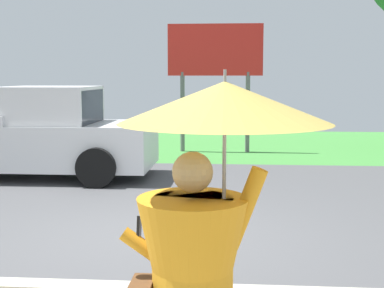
% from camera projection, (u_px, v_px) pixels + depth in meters
% --- Properties ---
extents(ground_plane, '(40.00, 22.00, 0.20)m').
position_uv_depth(ground_plane, '(178.00, 192.00, 10.19)').
color(ground_plane, '#4C4C4F').
extents(monk_pedestrian, '(1.14, 1.13, 2.13)m').
position_uv_depth(monk_pedestrian, '(201.00, 252.00, 2.97)').
color(monk_pedestrian, orange).
rests_on(monk_pedestrian, ground_plane).
extents(pickup_truck, '(5.20, 2.28, 1.88)m').
position_uv_depth(pickup_truck, '(29.00, 135.00, 11.43)').
color(pickup_truck, silver).
rests_on(pickup_truck, ground_plane).
extents(roadside_billboard, '(2.60, 0.12, 3.50)m').
position_uv_depth(roadside_billboard, '(215.00, 59.00, 15.02)').
color(roadside_billboard, slate).
rests_on(roadside_billboard, ground_plane).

